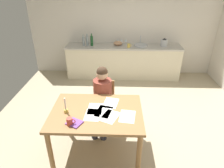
# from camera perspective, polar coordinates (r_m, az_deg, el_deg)

# --- Properties ---
(ground_plane) EXTENTS (5.20, 5.20, 0.04)m
(ground_plane) POSITION_cam_1_polar(r_m,az_deg,el_deg) (3.84, 3.53, -12.23)
(ground_plane) COLOR tan
(wall_back) EXTENTS (5.20, 0.12, 2.60)m
(wall_back) POSITION_cam_1_polar(r_m,az_deg,el_deg) (5.67, 3.43, 15.93)
(wall_back) COLOR silver
(wall_back) RESTS_ON ground
(kitchen_counter) EXTENTS (3.11, 0.64, 0.90)m
(kitchen_counter) POSITION_cam_1_polar(r_m,az_deg,el_deg) (5.56, 3.25, 6.58)
(kitchen_counter) COLOR beige
(kitchen_counter) RESTS_ON ground
(dining_table) EXTENTS (1.33, 0.97, 0.77)m
(dining_table) POSITION_cam_1_polar(r_m,az_deg,el_deg) (2.95, -4.45, -9.48)
(dining_table) COLOR #9E7042
(dining_table) RESTS_ON ground
(chair_at_table) EXTENTS (0.45, 0.45, 0.85)m
(chair_at_table) POSITION_cam_1_polar(r_m,az_deg,el_deg) (3.64, -2.45, -5.06)
(chair_at_table) COLOR #9E7042
(chair_at_table) RESTS_ON ground
(person_seated) EXTENTS (0.37, 0.62, 1.19)m
(person_seated) POSITION_cam_1_polar(r_m,az_deg,el_deg) (3.41, -2.96, -3.45)
(person_seated) COLOR brown
(person_seated) RESTS_ON ground
(coffee_mug) EXTENTS (0.12, 0.08, 0.10)m
(coffee_mug) POSITION_cam_1_polar(r_m,az_deg,el_deg) (2.66, -12.13, -10.57)
(coffee_mug) COLOR #D84C3F
(coffee_mug) RESTS_ON dining_table
(candlestick) EXTENTS (0.06, 0.06, 0.24)m
(candlestick) POSITION_cam_1_polar(r_m,az_deg,el_deg) (2.89, -13.27, -6.98)
(candlestick) COLOR gold
(candlestick) RESTS_ON dining_table
(book_magazine) EXTENTS (0.24, 0.23, 0.02)m
(book_magazine) POSITION_cam_1_polar(r_m,az_deg,el_deg) (2.70, -10.84, -11.01)
(book_magazine) COLOR #7C48A1
(book_magazine) RESTS_ON dining_table
(paper_letter) EXTENTS (0.21, 0.30, 0.00)m
(paper_letter) POSITION_cam_1_polar(r_m,az_deg,el_deg) (2.93, -4.93, -7.15)
(paper_letter) COLOR white
(paper_letter) RESTS_ON dining_table
(paper_bill) EXTENTS (0.26, 0.33, 0.00)m
(paper_bill) POSITION_cam_1_polar(r_m,az_deg,el_deg) (3.05, -0.36, -5.51)
(paper_bill) COLOR white
(paper_bill) RESTS_ON dining_table
(paper_envelope) EXTENTS (0.25, 0.32, 0.00)m
(paper_envelope) POSITION_cam_1_polar(r_m,az_deg,el_deg) (2.78, 4.47, -9.34)
(paper_envelope) COLOR white
(paper_envelope) RESTS_ON dining_table
(paper_receipt) EXTENTS (0.31, 0.36, 0.00)m
(paper_receipt) POSITION_cam_1_polar(r_m,az_deg,el_deg) (2.77, -0.61, -9.39)
(paper_receipt) COLOR white
(paper_receipt) RESTS_ON dining_table
(paper_notice) EXTENTS (0.28, 0.34, 0.00)m
(paper_notice) POSITION_cam_1_polar(r_m,az_deg,el_deg) (2.87, -2.36, -7.97)
(paper_notice) COLOR white
(paper_notice) RESTS_ON dining_table
(paper_flyer) EXTENTS (0.22, 0.31, 0.00)m
(paper_flyer) POSITION_cam_1_polar(r_m,az_deg,el_deg) (2.82, -5.67, -8.86)
(paper_flyer) COLOR white
(paper_flyer) RESTS_ON dining_table
(sink_unit) EXTENTS (0.36, 0.36, 0.24)m
(sink_unit) POSITION_cam_1_polar(r_m,az_deg,el_deg) (5.44, 8.33, 11.11)
(sink_unit) COLOR #B2B7BC
(sink_unit) RESTS_ON kitchen_counter
(bottle_oil) EXTENTS (0.06, 0.06, 0.30)m
(bottle_oil) POSITION_cam_1_polar(r_m,az_deg,el_deg) (5.43, -8.26, 12.21)
(bottle_oil) COLOR #8C999E
(bottle_oil) RESTS_ON kitchen_counter
(bottle_vinegar) EXTENTS (0.07, 0.07, 0.31)m
(bottle_vinegar) POSITION_cam_1_polar(r_m,az_deg,el_deg) (5.44, -7.19, 12.37)
(bottle_vinegar) COLOR #8C999E
(bottle_vinegar) RESTS_ON kitchen_counter
(bottle_wine_red) EXTENTS (0.07, 0.07, 0.32)m
(bottle_wine_red) POSITION_cam_1_polar(r_m,az_deg,el_deg) (5.42, -5.91, 12.41)
(bottle_wine_red) COLOR #194C23
(bottle_wine_red) RESTS_ON kitchen_counter
(mixing_bowl) EXTENTS (0.24, 0.24, 0.11)m
(mixing_bowl) POSITION_cam_1_polar(r_m,az_deg,el_deg) (5.45, 1.74, 11.74)
(mixing_bowl) COLOR tan
(mixing_bowl) RESTS_ON kitchen_counter
(stovetop_kettle) EXTENTS (0.18, 0.18, 0.22)m
(stovetop_kettle) POSITION_cam_1_polar(r_m,az_deg,el_deg) (5.52, 14.86, 11.54)
(stovetop_kettle) COLOR #B7BABF
(stovetop_kettle) RESTS_ON kitchen_counter
(wine_glass_near_sink) EXTENTS (0.07, 0.07, 0.15)m
(wine_glass_near_sink) POSITION_cam_1_polar(r_m,az_deg,el_deg) (5.53, 4.03, 12.52)
(wine_glass_near_sink) COLOR silver
(wine_glass_near_sink) RESTS_ON kitchen_counter
(wine_glass_by_kettle) EXTENTS (0.07, 0.07, 0.15)m
(wine_glass_by_kettle) POSITION_cam_1_polar(r_m,az_deg,el_deg) (5.53, 2.77, 12.54)
(wine_glass_by_kettle) COLOR silver
(wine_glass_by_kettle) RESTS_ON kitchen_counter
(wine_glass_back_left) EXTENTS (0.07, 0.07, 0.15)m
(wine_glass_back_left) POSITION_cam_1_polar(r_m,az_deg,el_deg) (5.53, 1.67, 12.56)
(wine_glass_back_left) COLOR silver
(wine_glass_back_left) RESTS_ON kitchen_counter
(teacup_on_counter) EXTENTS (0.11, 0.07, 0.10)m
(teacup_on_counter) POSITION_cam_1_polar(r_m,az_deg,el_deg) (5.26, 4.87, 11.04)
(teacup_on_counter) COLOR #F2CC4C
(teacup_on_counter) RESTS_ON kitchen_counter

